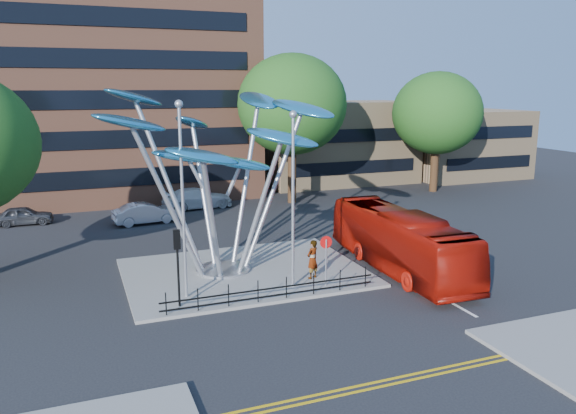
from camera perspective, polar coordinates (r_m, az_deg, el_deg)
name	(u,v)px	position (r m, az deg, el deg)	size (l,w,h in m)	color
ground	(308,314)	(24.36, 2.04, -10.80)	(120.00, 120.00, 0.00)	black
traffic_island	(244,272)	(29.29, -4.45, -6.63)	(12.00, 9.00, 0.15)	slate
double_yellow_near	(380,381)	(19.56, 9.31, -17.08)	(40.00, 0.12, 0.01)	gold
double_yellow_far	(385,386)	(19.34, 9.78, -17.46)	(40.00, 0.12, 0.01)	gold
brick_tower	(96,20)	(52.94, -18.89, 17.53)	(25.00, 15.00, 30.00)	brown
low_building_near	(337,142)	(56.65, 4.98, 6.58)	(15.00, 8.00, 8.00)	tan
low_building_far	(464,144)	(62.53, 17.46, 6.13)	(12.00, 8.00, 7.00)	tan
tree_right	(292,105)	(45.84, 0.42, 10.36)	(8.80, 8.80, 12.11)	black
tree_far	(437,113)	(52.67, 14.91, 9.18)	(8.00, 8.00, 10.81)	black
leaf_sculpture	(218,140)	(28.23, -7.17, 6.74)	(12.72, 9.54, 9.51)	#9EA0A5
street_lamp_left	(182,184)	(24.83, -10.72, 2.34)	(0.36, 0.36, 8.80)	#9EA0A5
street_lamp_right	(293,184)	(25.77, 0.51, 2.32)	(0.36, 0.36, 8.30)	#9EA0A5
traffic_light_island	(177,252)	(24.40, -11.18, -4.46)	(0.28, 0.18, 3.42)	black
no_entry_sign_island	(326,252)	(26.68, 3.88, -4.60)	(0.60, 0.10, 2.45)	#9EA0A5
pedestrian_railing_front	(272,291)	(25.28, -1.60, -8.57)	(10.00, 0.06, 1.00)	black
red_bus	(399,241)	(29.97, 11.25, -3.39)	(2.66, 11.35, 3.16)	#931006
pedestrian	(312,259)	(27.87, 2.50, -5.32)	(0.71, 0.47, 1.96)	gray
parked_car_left	(23,216)	(43.28, -25.28, -0.79)	(1.55, 3.86, 1.31)	#3B3C42
parked_car_mid	(146,213)	(40.73, -14.27, -0.62)	(1.57, 4.49, 1.48)	#B9BCC1
parked_car_right	(197,198)	(45.02, -9.19, 0.89)	(2.25, 5.53, 1.60)	silver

